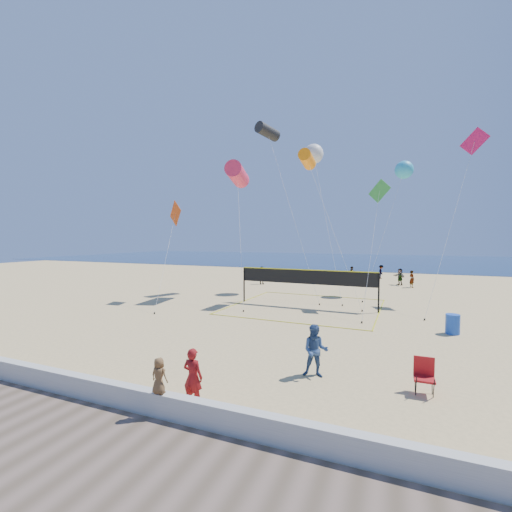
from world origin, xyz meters
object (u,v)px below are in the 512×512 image
at_px(camp_chair, 424,373).
at_px(trash_barrel, 453,324).
at_px(woman, 193,377).
at_px(volleyball_net, 306,281).

relative_size(camp_chair, trash_barrel, 1.24).
xyz_separation_m(woman, trash_barrel, (7.35, 10.34, -0.31)).
xyz_separation_m(woman, volleyball_net, (-0.46, 13.91, 0.89)).
bearing_deg(camp_chair, volleyball_net, 119.16).
xyz_separation_m(woman, camp_chair, (5.68, 3.12, -0.19)).
bearing_deg(volleyball_net, camp_chair, -58.80).
bearing_deg(woman, trash_barrel, -125.27).
xyz_separation_m(trash_barrel, volleyball_net, (-7.81, 3.57, 1.20)).
xyz_separation_m(camp_chair, volleyball_net, (-6.14, 10.79, 1.08)).
relative_size(trash_barrel, volleyball_net, 0.10).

